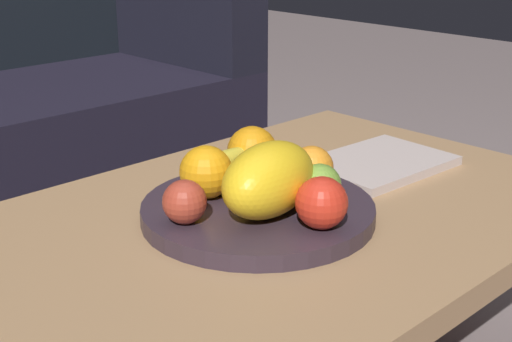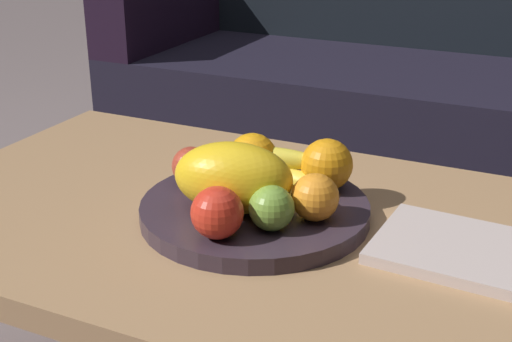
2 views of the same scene
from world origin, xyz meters
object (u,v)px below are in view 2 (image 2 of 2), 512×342
couch (404,91)px  banana_bunch (277,171)px  apple_front (191,166)px  magazine (469,252)px  orange_front (315,197)px  fruit_bowl (256,209)px  orange_right (253,158)px  apple_left (272,208)px  coffee_table (250,241)px  orange_left (327,165)px  apple_right (217,213)px  melon_large_front (233,178)px

couch → banana_bunch: couch is taller
apple_front → magazine: (0.44, -0.01, -0.05)m
magazine → orange_front: bearing=-169.3°
fruit_bowl → orange_right: (-0.04, 0.07, 0.05)m
apple_left → couch: bearing=95.4°
coffee_table → apple_front: bearing=169.6°
fruit_bowl → orange_front: 0.11m
orange_left → apple_front: bearing=-159.7°
couch → banana_bunch: size_ratio=9.66×
coffee_table → orange_front: 0.15m
orange_front → apple_right: bearing=-133.0°
apple_left → apple_right: 0.08m
melon_large_front → apple_left: bearing=-22.2°
apple_front → orange_right: bearing=31.8°
coffee_table → melon_large_front: (-0.01, -0.04, 0.12)m
orange_left → apple_right: orange_left is taller
orange_left → melon_large_front: bearing=-125.6°
melon_large_front → apple_front: bearing=150.7°
coffee_table → fruit_bowl: size_ratio=3.22×
fruit_bowl → banana_bunch: 0.08m
coffee_table → banana_bunch: bearing=77.6°
fruit_bowl → magazine: size_ratio=1.39×
orange_front → coffee_table: bearing=172.6°
fruit_bowl → apple_left: 0.10m
fruit_bowl → banana_bunch: size_ratio=1.98×
orange_left → orange_right: size_ratio=1.01×
couch → fruit_bowl: (0.06, -1.17, 0.12)m
orange_right → banana_bunch: size_ratio=0.46×
melon_large_front → banana_bunch: 0.11m
couch → orange_left: couch is taller
orange_right → magazine: size_ratio=0.32×
orange_left → coffee_table: bearing=-132.9°
apple_left → orange_right: bearing=124.4°
coffee_table → apple_left: 0.14m
coffee_table → fruit_bowl: (0.01, 0.00, 0.06)m
orange_front → orange_left: size_ratio=0.84×
orange_front → apple_right: size_ratio=0.95×
banana_bunch → magazine: 0.32m
orange_right → orange_left: bearing=10.8°
fruit_bowl → apple_left: apple_left is taller
coffee_table → apple_left: bearing=-45.7°
fruit_bowl → orange_left: size_ratio=4.24×
coffee_table → magazine: magazine is taller
apple_front → banana_bunch: 0.14m
couch → melon_large_front: size_ratio=9.68×
orange_left → apple_right: (-0.08, -0.22, -0.00)m
orange_front → orange_right: orange_right is taller
coffee_table → orange_right: size_ratio=13.87×
banana_bunch → apple_right: bearing=-91.5°
apple_left → banana_bunch: (-0.05, 0.14, -0.01)m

